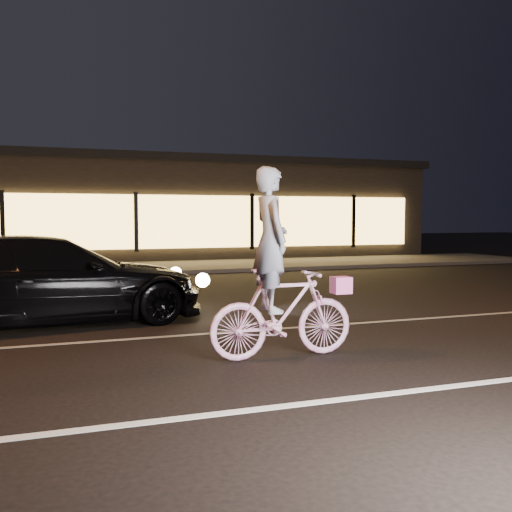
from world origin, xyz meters
name	(u,v)px	position (x,y,z in m)	size (l,w,h in m)	color
ground	(294,362)	(0.00, 0.00, 0.00)	(90.00, 90.00, 0.00)	black
lane_stripe_near	(353,398)	(0.00, -1.50, 0.00)	(60.00, 0.12, 0.01)	silver
lane_stripe_far	(244,331)	(0.00, 2.00, 0.00)	(60.00, 0.10, 0.01)	gray
sidewalk	(144,268)	(0.00, 13.00, 0.06)	(30.00, 4.00, 0.12)	#383533
storefront	(123,208)	(0.00, 18.97, 2.15)	(25.40, 8.42, 4.20)	black
cyclist	(279,291)	(-0.10, 0.24, 0.86)	(1.92, 0.66, 2.42)	#D63F94
sedan	(49,280)	(-2.89, 3.58, 0.75)	(5.41, 2.87, 1.49)	black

